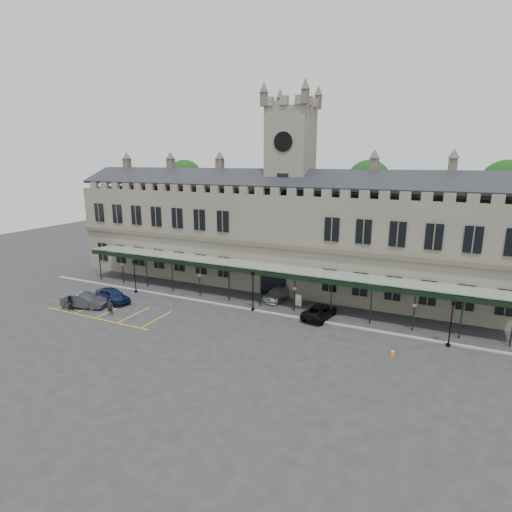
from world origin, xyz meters
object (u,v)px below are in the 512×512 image
at_px(sign_board, 298,300).
at_px(car_taxi, 278,293).
at_px(car_van, 320,311).
at_px(person_a, 110,307).
at_px(lamp_post_right, 452,318).
at_px(person_b, 70,303).
at_px(clock_tower, 290,183).
at_px(traffic_cone, 393,353).
at_px(station_building, 289,236).
at_px(car_left_b, 84,300).
at_px(lamp_post_mid, 253,286).
at_px(lamp_post_left, 134,272).
at_px(car_left_a, 113,295).

relative_size(sign_board, car_taxi, 0.26).
distance_m(car_van, person_a, 21.95).
xyz_separation_m(lamp_post_right, person_b, (-37.41, -7.75, -1.86)).
height_order(clock_tower, sign_board, clock_tower).
bearing_deg(sign_board, traffic_cone, -24.53).
relative_size(station_building, sign_board, 46.39).
relative_size(car_left_b, person_a, 2.87).
relative_size(clock_tower, car_van, 4.96).
xyz_separation_m(sign_board, person_a, (-17.07, -10.98, 0.23)).
xyz_separation_m(clock_tower, person_a, (-13.20, -18.02, -12.25)).
relative_size(station_building, lamp_post_right, 13.25).
height_order(station_building, lamp_post_mid, station_building).
xyz_separation_m(lamp_post_mid, person_b, (-18.20, -8.23, -2.00)).
distance_m(traffic_cone, car_van, 9.63).
bearing_deg(person_b, station_building, -162.13).
bearing_deg(lamp_post_left, lamp_post_mid, 2.19).
height_order(lamp_post_left, car_taxi, lamp_post_left).
height_order(sign_board, person_b, person_b).
bearing_deg(sign_board, person_a, -136.22).
xyz_separation_m(traffic_cone, car_taxi, (-13.90, 8.92, 0.43)).
xyz_separation_m(lamp_post_mid, lamp_post_right, (19.21, -0.48, -0.13)).
height_order(clock_tower, lamp_post_mid, clock_tower).
bearing_deg(car_taxi, lamp_post_right, -7.87).
relative_size(lamp_post_left, person_a, 2.56).
bearing_deg(car_van, lamp_post_mid, 17.71).
bearing_deg(clock_tower, car_taxi, -80.53).
relative_size(station_building, car_left_b, 12.13).
distance_m(clock_tower, lamp_post_right, 24.41).
relative_size(car_left_a, person_a, 2.82).
xyz_separation_m(car_left_a, car_van, (22.81, 5.57, -0.13)).
bearing_deg(traffic_cone, clock_tower, 134.96).
bearing_deg(car_left_b, traffic_cone, -99.24).
relative_size(sign_board, car_van, 0.26).
xyz_separation_m(clock_tower, car_left_b, (-17.50, -17.55, -12.30)).
bearing_deg(person_a, traffic_cone, -12.18).
bearing_deg(lamp_post_mid, car_left_a, -164.26).
xyz_separation_m(car_left_b, car_taxi, (18.50, 11.55, -0.09)).
bearing_deg(lamp_post_mid, car_van, 9.15).
distance_m(clock_tower, lamp_post_left, 22.04).
xyz_separation_m(traffic_cone, car_left_a, (-30.71, -0.07, 0.52)).
distance_m(lamp_post_left, car_left_a, 4.22).
xyz_separation_m(car_left_a, car_left_b, (-1.69, -2.56, -0.01)).
height_order(lamp_post_right, car_van, lamp_post_right).
height_order(lamp_post_right, person_a, lamp_post_right).
relative_size(car_left_b, car_van, 0.99).
distance_m(station_building, car_left_a, 22.45).
relative_size(lamp_post_right, car_taxi, 0.90).
bearing_deg(lamp_post_right, traffic_cone, -137.36).
relative_size(lamp_post_right, car_left_a, 0.93).
xyz_separation_m(station_building, car_taxi, (1.00, -5.91, -5.74)).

